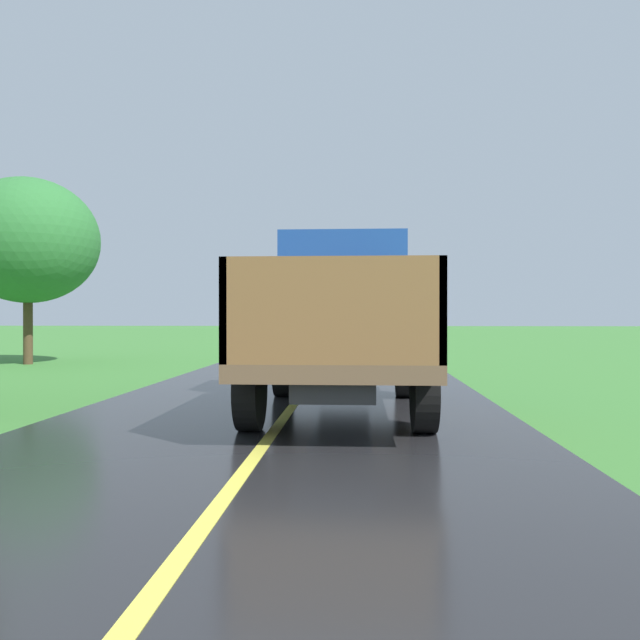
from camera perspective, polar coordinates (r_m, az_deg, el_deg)
name	(u,v)px	position (r m, az deg, el deg)	size (l,w,h in m)	color
banana_truck_near	(342,316)	(10.23, 2.00, 0.34)	(2.38, 5.82, 2.80)	#2D2D30
roadside_tree_mid_right	(28,241)	(21.80, -24.47, 6.41)	(4.27, 4.27, 5.72)	#4C3823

